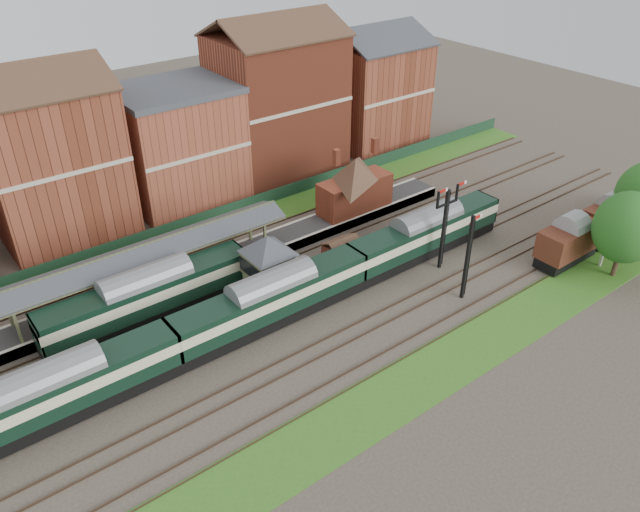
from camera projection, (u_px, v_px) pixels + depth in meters
ground at (321, 301)px, 53.39m from camera, size 160.00×160.00×0.00m
grass_back at (226, 228)px, 64.13m from camera, size 90.00×4.50×0.06m
grass_front at (421, 378)px, 45.32m from camera, size 90.00×5.00×0.06m
fence at (215, 215)px, 65.09m from camera, size 90.00×0.12×1.50m
platform at (213, 266)px, 57.09m from camera, size 55.00×3.40×1.00m
signal_box at (269, 265)px, 52.33m from camera, size 5.40×5.40×6.00m
brick_hut at (342, 255)px, 57.53m from camera, size 3.20×2.64×2.94m
station_building at (355, 183)px, 64.05m from camera, size 8.10×8.10×5.90m
canopy at (145, 249)px, 51.82m from camera, size 26.00×3.89×4.08m
semaphore_bracket at (445, 223)px, 55.48m from camera, size 3.60×0.25×8.18m
semaphore_siding at (468, 256)px, 51.67m from camera, size 1.23×0.25×8.00m
yard_lamp at (610, 229)px, 55.97m from camera, size 2.60×0.22×7.00m
town_backdrop at (176, 139)px, 66.38m from camera, size 69.00×10.00×16.00m
dmu_train at (273, 299)px, 49.65m from camera, size 52.18×2.74×4.01m
platform_railcar at (148, 295)px, 50.04m from camera, size 17.64×2.78×4.06m
goods_van_a at (568, 241)px, 57.55m from camera, size 6.47×2.80×3.92m
goods_van_b at (611, 219)px, 61.23m from camera, size 6.45×2.80×3.91m
tree_far at (627, 228)px, 54.07m from camera, size 5.68×5.68×8.29m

